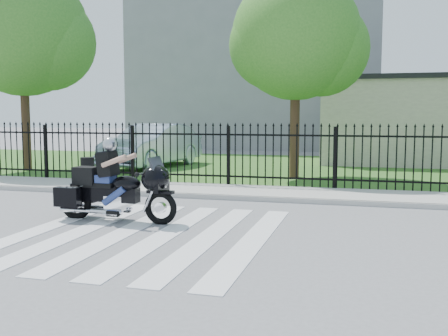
# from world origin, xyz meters

# --- Properties ---
(ground) EXTENTS (120.00, 120.00, 0.00)m
(ground) POSITION_xyz_m (0.00, 0.00, 0.00)
(ground) COLOR slate
(ground) RESTS_ON ground
(crosswalk) EXTENTS (5.00, 5.50, 0.01)m
(crosswalk) POSITION_xyz_m (0.00, 0.00, 0.01)
(crosswalk) COLOR silver
(crosswalk) RESTS_ON ground
(sidewalk) EXTENTS (40.00, 2.00, 0.12)m
(sidewalk) POSITION_xyz_m (0.00, 5.00, 0.06)
(sidewalk) COLOR #ADAAA3
(sidewalk) RESTS_ON ground
(curb) EXTENTS (40.00, 0.12, 0.12)m
(curb) POSITION_xyz_m (0.00, 4.00, 0.06)
(curb) COLOR #ADAAA3
(curb) RESTS_ON ground
(grass_strip) EXTENTS (40.00, 12.00, 0.02)m
(grass_strip) POSITION_xyz_m (0.00, 12.00, 0.01)
(grass_strip) COLOR #2F6121
(grass_strip) RESTS_ON ground
(iron_fence) EXTENTS (26.00, 0.04, 1.80)m
(iron_fence) POSITION_xyz_m (0.00, 6.00, 0.90)
(iron_fence) COLOR black
(iron_fence) RESTS_ON ground
(tree_left) EXTENTS (4.80, 4.80, 7.58)m
(tree_left) POSITION_xyz_m (-8.50, 8.50, 5.17)
(tree_left) COLOR #382316
(tree_left) RESTS_ON ground
(tree_mid) EXTENTS (4.20, 4.20, 6.78)m
(tree_mid) POSITION_xyz_m (1.50, 9.00, 4.67)
(tree_mid) COLOR #382316
(tree_mid) RESTS_ON ground
(building_low) EXTENTS (10.00, 6.00, 3.50)m
(building_low) POSITION_xyz_m (7.00, 16.00, 1.75)
(building_low) COLOR beige
(building_low) RESTS_ON ground
(building_low_roof) EXTENTS (10.20, 6.20, 0.20)m
(building_low_roof) POSITION_xyz_m (7.00, 16.00, 3.60)
(building_low_roof) COLOR black
(building_low_roof) RESTS_ON building_low
(building_tall) EXTENTS (15.00, 10.00, 12.00)m
(building_tall) POSITION_xyz_m (-3.00, 26.00, 6.00)
(building_tall) COLOR gray
(building_tall) RESTS_ON ground
(motorcycle_rider) EXTENTS (2.61, 0.84, 1.72)m
(motorcycle_rider) POSITION_xyz_m (-1.06, 0.93, 0.71)
(motorcycle_rider) COLOR black
(motorcycle_rider) RESTS_ON ground
(parked_car) EXTENTS (2.60, 5.43, 1.72)m
(parked_car) POSITION_xyz_m (-4.39, 10.81, 0.88)
(parked_car) COLOR #ACC0D9
(parked_car) RESTS_ON grass_strip
(litter_bin) EXTENTS (0.40, 0.40, 0.84)m
(litter_bin) POSITION_xyz_m (-3.56, 4.30, 0.54)
(litter_bin) COLOR black
(litter_bin) RESTS_ON sidewalk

